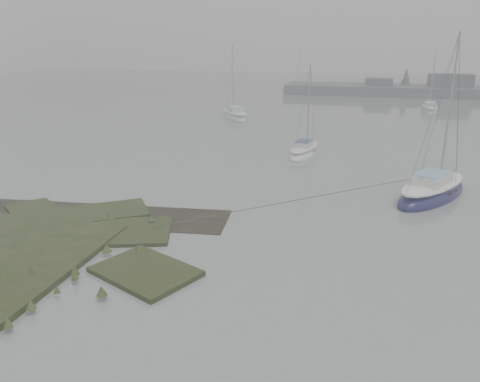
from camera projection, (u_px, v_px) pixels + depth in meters
name	position (u px, v px, depth m)	size (l,w,h in m)	color
ground	(278.00, 127.00, 44.86)	(160.00, 160.00, 0.00)	slate
sailboat_main	(432.00, 192.00, 24.60)	(5.10, 6.55, 9.01)	#12113D
sailboat_white	(304.00, 152.00, 33.86)	(2.45, 5.12, 6.93)	white
sailboat_far_a	(235.00, 116.00, 49.69)	(4.75, 5.94, 8.23)	silver
sailboat_far_b	(430.00, 110.00, 54.07)	(2.06, 5.52, 7.68)	silver
sailboat_far_c	(302.00, 91.00, 74.31)	(5.66, 2.63, 7.69)	#B3B6BC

